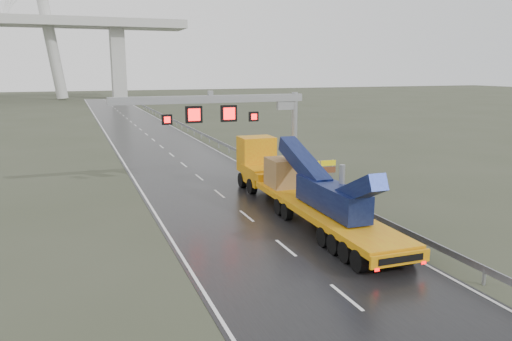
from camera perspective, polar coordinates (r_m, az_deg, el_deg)
name	(u,v)px	position (r m, az deg, el deg)	size (l,w,h in m)	color
ground	(323,278)	(22.57, 7.62, -12.13)	(400.00, 400.00, 0.00)	#333827
road	(162,147)	(59.67, -10.74, 2.68)	(11.00, 200.00, 0.02)	black
guardrail	(238,151)	(51.42, -2.10, 2.25)	(0.20, 140.00, 1.40)	gray
sign_gantry	(237,114)	(38.24, -2.13, 6.44)	(14.90, 1.20, 7.42)	#BBBBB6
heavy_haul_truck	(293,182)	(32.39, 4.27, -1.33)	(3.27, 19.98, 4.68)	#D5A00B
exit_sign_pair	(327,169)	(37.21, 8.07, 0.11)	(1.43, 0.18, 2.45)	gray
striped_barrier	(305,185)	(36.87, 5.65, -1.71)	(0.70, 0.38, 1.19)	red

